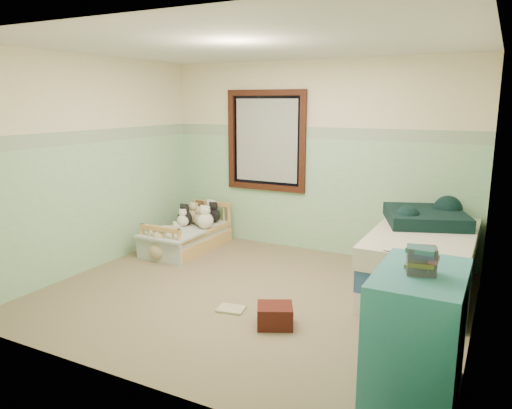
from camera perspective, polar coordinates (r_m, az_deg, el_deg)
The scene contains 33 objects.
floor at distance 5.14m, azimuth -0.61°, elevation -10.68°, with size 4.20×3.60×0.02m, color brown.
ceiling at distance 4.77m, azimuth -0.68°, elevation 18.47°, with size 4.20×3.60×0.02m, color silver.
wall_back at distance 6.43m, azimuth 6.95°, elevation 5.48°, with size 4.20×0.04×2.50m, color beige.
wall_front at distance 3.34m, azimuth -15.29°, elevation -0.93°, with size 4.20×0.04×2.50m, color beige.
wall_left at distance 6.06m, azimuth -18.50°, elevation 4.55°, with size 0.04×3.60×2.50m, color beige.
wall_right at distance 4.25m, azimuth 25.23°, elevation 1.05°, with size 0.04×3.60×2.50m, color beige.
wainscot_mint at distance 6.49m, azimuth 6.79°, elevation 1.07°, with size 4.20×0.01×1.50m, color #80C584.
border_strip at distance 6.38m, azimuth 6.98°, elevation 8.36°, with size 4.20×0.01×0.15m, color #567F61.
window_frame at distance 6.65m, azimuth 1.17°, elevation 7.51°, with size 1.16×0.06×1.36m, color black.
window_blinds at distance 6.66m, azimuth 1.21°, elevation 7.51°, with size 0.92×0.01×1.12m, color beige.
toddler_bed_frame at distance 6.71m, azimuth -7.90°, elevation -4.47°, with size 0.63×1.26×0.16m, color tan.
toddler_mattress at distance 6.67m, azimuth -7.94°, elevation -3.31°, with size 0.58×1.21×0.12m, color silver.
patchwork_quilt at distance 6.35m, azimuth -10.00°, elevation -3.47°, with size 0.69×0.63×0.03m, color #6D85AE.
plush_bed_brown at distance 7.12m, azimuth -6.64°, elevation -1.00°, with size 0.19×0.19×0.19m, color brown.
plush_bed_white at distance 7.01m, azimuth -5.29°, elevation -1.10°, with size 0.21×0.21×0.21m, color silver.
plush_bed_tan at distance 6.91m, azimuth -7.32°, elevation -1.37°, with size 0.20×0.20×0.20m, color tan.
plush_bed_dark at distance 6.79m, azimuth -5.72°, elevation -1.66°, with size 0.18×0.18×0.18m, color black.
plush_floor_cream at distance 6.85m, azimuth -9.14°, elevation -3.86°, with size 0.24×0.24×0.24m, color white.
plush_floor_tan at distance 6.27m, azimuth -11.29°, elevation -5.30°, with size 0.26×0.26×0.26m, color tan.
twin_bed_frame at distance 5.54m, azimuth 18.90°, elevation -8.33°, with size 0.95×1.91×0.22m, color silver.
twin_boxspring at distance 5.47m, azimuth 19.06°, elevation -6.16°, with size 0.95×1.91×0.22m, color navy.
twin_mattress at distance 5.40m, azimuth 19.22°, elevation -3.94°, with size 0.99×1.94×0.22m, color beige.
teal_blanket at distance 5.65m, azimuth 19.30°, elevation -1.37°, with size 0.81×0.86×0.14m, color black.
dresser at distance 3.53m, azimuth 18.40°, elevation -14.31°, with size 0.56×0.89×0.89m, color teal.
book_stack at distance 3.29m, azimuth 18.88°, elevation -6.25°, with size 0.18×0.14×0.18m, color brown.
red_pillow at distance 4.45m, azimuth 2.24°, elevation -12.93°, with size 0.31×0.27×0.20m, color maroon.
floor_book at distance 4.79m, azimuth -2.94°, elevation -12.18°, with size 0.26×0.20×0.02m, color yellow.
extra_plush_0 at distance 6.59m, azimuth -5.99°, elevation -1.92°, with size 0.22×0.22×0.22m, color white.
extra_plush_1 at distance 6.76m, azimuth -8.58°, elevation -1.86°, with size 0.17×0.17×0.17m, color white.
extra_plush_2 at distance 6.75m, azimuth -6.53°, elevation -1.75°, with size 0.19×0.19×0.19m, color tan.
extra_plush_3 at distance 6.92m, azimuth -5.02°, elevation -1.29°, with size 0.20×0.20×0.20m, color black.
extra_plush_4 at distance 6.80m, azimuth -8.39°, elevation -1.59°, with size 0.21×0.21×0.21m, color black.
extra_plush_5 at distance 6.80m, azimuth -8.24°, elevation -1.83°, with size 0.15×0.15×0.15m, color black.
Camera 1 is at (2.23, -4.18, 1.98)m, focal length 34.02 mm.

